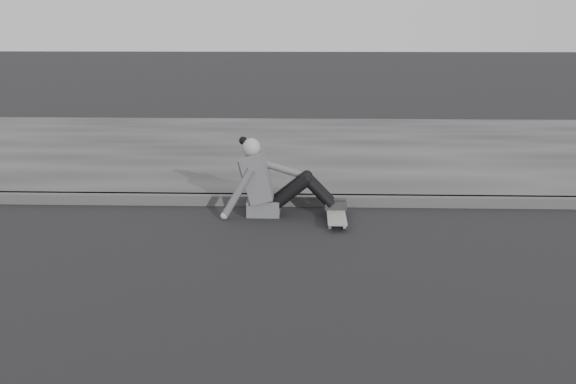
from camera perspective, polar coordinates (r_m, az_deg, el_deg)
name	(u,v)px	position (r m, az deg, el deg)	size (l,w,h in m)	color
ground	(355,297)	(5.12, 5.97, -9.30)	(80.00, 80.00, 0.00)	black
curb	(340,201)	(7.53, 4.62, -0.76)	(24.00, 0.16, 0.12)	#444444
sidewalk	(331,150)	(10.46, 3.85, 3.75)	(24.00, 6.00, 0.12)	#3B3B3B
skateboard	(336,215)	(6.93, 4.31, -2.06)	(0.20, 0.78, 0.09)	#A4A59F
seated_woman	(269,183)	(7.09, -1.67, 0.81)	(1.38, 0.46, 0.88)	#57575A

